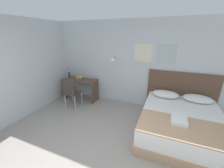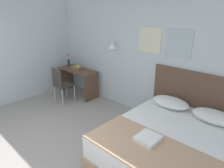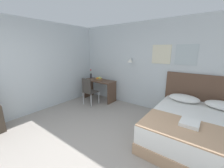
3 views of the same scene
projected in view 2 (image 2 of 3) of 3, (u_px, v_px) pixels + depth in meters
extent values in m
cube|color=silver|center=(136.00, 55.00, 4.48)|extent=(5.85, 0.06, 2.65)
cube|color=beige|center=(150.00, 40.00, 4.09)|extent=(0.52, 0.02, 0.52)
cube|color=#A8B7BC|center=(179.00, 44.00, 3.69)|extent=(0.52, 0.02, 0.52)
cylinder|color=#B2B2B7|center=(115.00, 43.00, 4.68)|extent=(0.02, 0.16, 0.02)
cone|color=white|center=(112.00, 46.00, 4.63)|extent=(0.17, 0.17, 0.12)
cube|color=tan|center=(167.00, 155.00, 3.18)|extent=(1.72, 2.05, 0.22)
cube|color=white|center=(168.00, 140.00, 3.08)|extent=(1.69, 2.00, 0.34)
cube|color=brown|center=(197.00, 105.00, 3.72)|extent=(1.84, 0.06, 1.24)
ellipsoid|color=white|center=(170.00, 102.00, 3.76)|extent=(0.70, 0.44, 0.17)
ellipsoid|color=white|center=(214.00, 117.00, 3.26)|extent=(0.70, 0.44, 0.17)
cube|color=tan|center=(147.00, 149.00, 2.61)|extent=(1.67, 0.82, 0.02)
cube|color=white|center=(148.00, 138.00, 2.75)|extent=(0.29, 0.32, 0.06)
cube|color=brown|center=(77.00, 70.00, 5.53)|extent=(1.19, 0.52, 0.03)
cube|color=brown|center=(66.00, 78.00, 6.03)|extent=(0.04, 0.47, 0.71)
cube|color=brown|center=(92.00, 88.00, 5.29)|extent=(0.04, 0.47, 0.71)
cube|color=#3D3833|center=(64.00, 85.00, 5.23)|extent=(0.41, 0.41, 0.02)
cube|color=#3D3833|center=(57.00, 78.00, 5.02)|extent=(0.38, 0.03, 0.47)
cylinder|color=#B7B7BC|center=(66.00, 89.00, 5.56)|extent=(0.03, 0.03, 0.43)
cylinder|color=#B7B7BC|center=(75.00, 93.00, 5.32)|extent=(0.03, 0.03, 0.43)
cylinder|color=#B7B7BC|center=(55.00, 93.00, 5.30)|extent=(0.03, 0.03, 0.43)
cylinder|color=#B7B7BC|center=(63.00, 97.00, 5.06)|extent=(0.03, 0.03, 0.43)
cylinder|color=brown|center=(77.00, 68.00, 5.54)|extent=(0.30, 0.30, 0.05)
sphere|color=#B2C156|center=(78.00, 67.00, 5.48)|extent=(0.09, 0.09, 0.09)
ellipsoid|color=yellow|center=(78.00, 66.00, 5.57)|extent=(0.16, 0.11, 0.06)
sphere|color=orange|center=(75.00, 67.00, 5.49)|extent=(0.08, 0.08, 0.08)
cylinder|color=#333338|center=(69.00, 63.00, 5.85)|extent=(0.07, 0.07, 0.18)
cylinder|color=#3D7538|center=(68.00, 57.00, 5.80)|extent=(0.01, 0.01, 0.14)
sphere|color=#DB3838|center=(68.00, 55.00, 5.77)|extent=(0.06, 0.06, 0.06)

